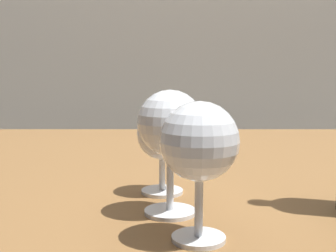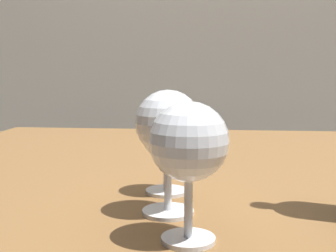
% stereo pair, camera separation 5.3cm
% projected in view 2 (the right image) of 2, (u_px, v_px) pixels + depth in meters
% --- Properties ---
extents(dining_table, '(1.31, 0.98, 0.75)m').
position_uv_depth(dining_table, '(237.00, 210.00, 0.83)').
color(dining_table, brown).
rests_on(dining_table, ground_plane).
extents(wine_glass_pinot, '(0.08, 0.08, 0.15)m').
position_uv_depth(wine_glass_pinot, '(189.00, 144.00, 0.44)').
color(wine_glass_pinot, white).
rests_on(wine_glass_pinot, dining_table).
extents(wine_glass_port, '(0.08, 0.08, 0.15)m').
position_uv_depth(wine_glass_port, '(168.00, 127.00, 0.53)').
color(wine_glass_port, white).
rests_on(wine_glass_port, dining_table).
extents(wine_glass_chardonnay, '(0.07, 0.07, 0.12)m').
position_uv_depth(wine_glass_chardonnay, '(166.00, 137.00, 0.63)').
color(wine_glass_chardonnay, white).
rests_on(wine_glass_chardonnay, dining_table).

